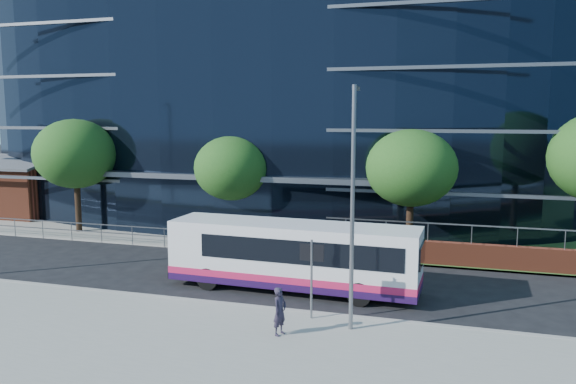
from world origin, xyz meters
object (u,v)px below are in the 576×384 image
(street_sign, at_px, (312,262))
(tree_far_c, at_px, (411,168))
(pedestrian, at_px, (280,311))
(tree_far_a, at_px, (75,154))
(city_bus, at_px, (295,255))
(brick_pavilion, at_px, (13,187))
(streetlight_east, at_px, (353,201))
(tree_far_b, at_px, (232,168))

(street_sign, bearing_deg, tree_far_c, 76.71)
(pedestrian, bearing_deg, tree_far_a, 70.63)
(street_sign, xyz_separation_m, city_bus, (-1.54, 3.29, -0.66))
(tree_far_a, bearing_deg, street_sign, -31.17)
(brick_pavilion, distance_m, street_sign, 30.49)
(brick_pavilion, bearing_deg, streetlight_east, -29.24)
(brick_pavilion, height_order, pedestrian, brick_pavilion)
(tree_far_b, bearing_deg, pedestrian, -61.77)
(brick_pavilion, relative_size, streetlight_east, 1.08)
(brick_pavilion, xyz_separation_m, city_bus, (24.96, -11.80, -0.45))
(tree_far_c, bearing_deg, street_sign, -103.29)
(streetlight_east, bearing_deg, street_sign, 158.64)
(tree_far_a, distance_m, pedestrian, 21.28)
(brick_pavilion, relative_size, pedestrian, 5.48)
(streetlight_east, bearing_deg, brick_pavilion, 150.76)
(brick_pavilion, xyz_separation_m, tree_far_c, (29.00, -4.50, 2.60))
(city_bus, bearing_deg, streetlight_east, -49.97)
(brick_pavilion, distance_m, tree_far_a, 10.48)
(tree_far_a, bearing_deg, streetlight_east, -30.46)
(tree_far_c, height_order, pedestrian, tree_far_c)
(brick_pavilion, distance_m, streetlight_east, 32.19)
(street_sign, relative_size, streetlight_east, 0.35)
(brick_pavilion, height_order, tree_far_c, tree_far_c)
(street_sign, bearing_deg, streetlight_east, -21.36)
(tree_far_a, relative_size, streetlight_east, 0.87)
(brick_pavilion, bearing_deg, tree_far_a, -26.55)
(tree_far_b, bearing_deg, tree_far_c, -2.86)
(brick_pavilion, height_order, tree_far_b, tree_far_b)
(tree_far_b, height_order, streetlight_east, streetlight_east)
(tree_far_a, distance_m, tree_far_c, 20.00)
(brick_pavilion, bearing_deg, tree_far_b, -11.88)
(street_sign, xyz_separation_m, tree_far_c, (2.50, 10.59, 2.39))
(streetlight_east, bearing_deg, pedestrian, -151.16)
(tree_far_b, xyz_separation_m, streetlight_east, (9.00, -11.67, 0.23))
(tree_far_c, relative_size, streetlight_east, 0.81)
(tree_far_a, bearing_deg, brick_pavilion, 153.45)
(street_sign, xyz_separation_m, tree_far_a, (-17.50, 10.59, 2.71))
(tree_far_a, xyz_separation_m, streetlight_east, (19.00, -11.17, -0.42))
(tree_far_c, relative_size, pedestrian, 4.15)
(pedestrian, bearing_deg, tree_far_b, 45.00)
(tree_far_b, relative_size, tree_far_c, 0.93)
(tree_far_a, height_order, tree_far_c, tree_far_a)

